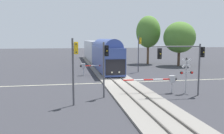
# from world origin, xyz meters

# --- Properties ---
(ground_plane) EXTENTS (220.00, 220.00, 0.00)m
(ground_plane) POSITION_xyz_m (0.00, 0.00, 0.00)
(ground_plane) COLOR #333338
(road_centre_stripe) EXTENTS (44.00, 0.20, 0.01)m
(road_centre_stripe) POSITION_xyz_m (0.00, 0.00, 0.00)
(road_centre_stripe) COLOR beige
(road_centre_stripe) RESTS_ON ground
(railway_track) EXTENTS (4.40, 80.00, 0.32)m
(railway_track) POSITION_xyz_m (0.00, 0.00, 0.10)
(railway_track) COLOR gray
(railway_track) RESTS_ON ground
(commuter_train) EXTENTS (3.04, 40.76, 5.16)m
(commuter_train) POSITION_xyz_m (0.00, 21.17, 2.78)
(commuter_train) COLOR #384C93
(commuter_train) RESTS_ON railway_track
(crossing_gate_near) EXTENTS (5.66, 0.40, 1.80)m
(crossing_gate_near) POSITION_xyz_m (3.46, -6.64, 1.39)
(crossing_gate_near) COLOR #B7B7BC
(crossing_gate_near) RESTS_ON ground
(crossing_signal_mast) EXTENTS (1.36, 0.44, 3.67)m
(crossing_signal_mast) POSITION_xyz_m (5.40, -7.04, 2.25)
(crossing_signal_mast) COLOR #B2B2B7
(crossing_signal_mast) RESTS_ON ground
(crossing_gate_far) EXTENTS (6.54, 0.40, 1.80)m
(crossing_gate_far) POSITION_xyz_m (-3.25, 6.64, 1.39)
(crossing_gate_far) COLOR #B7B7BC
(crossing_gate_far) RESTS_ON ground
(traffic_signal_near_right) EXTENTS (5.26, 0.38, 5.05)m
(traffic_signal_near_right) POSITION_xyz_m (4.73, -8.09, 3.82)
(traffic_signal_near_right) COLOR #4C4C51
(traffic_signal_near_right) RESTS_ON ground
(traffic_signal_far_side) EXTENTS (0.53, 0.38, 5.96)m
(traffic_signal_far_side) POSITION_xyz_m (5.21, 8.48, 3.98)
(traffic_signal_far_side) COLOR #4C4C51
(traffic_signal_far_side) RESTS_ON ground
(traffic_signal_near_left) EXTENTS (0.53, 0.38, 5.57)m
(traffic_signal_near_left) POSITION_xyz_m (-5.78, -9.39, 3.73)
(traffic_signal_near_left) COLOR #4C4C51
(traffic_signal_near_left) RESTS_ON ground
(traffic_signal_median) EXTENTS (0.53, 0.38, 5.22)m
(traffic_signal_median) POSITION_xyz_m (-2.91, -7.28, 3.50)
(traffic_signal_median) COLOR #4C4C51
(traffic_signal_median) RESTS_ON ground
(maple_right_background) EXTENTS (6.37, 6.37, 8.91)m
(maple_right_background) POSITION_xyz_m (15.82, 15.78, 5.78)
(maple_right_background) COLOR #4C3828
(maple_right_background) RESTS_ON ground
(oak_far_right) EXTENTS (5.24, 5.24, 10.43)m
(oak_far_right) POSITION_xyz_m (10.95, 20.72, 6.97)
(oak_far_right) COLOR brown
(oak_far_right) RESTS_ON ground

